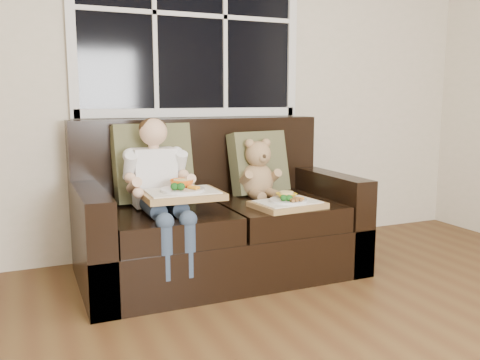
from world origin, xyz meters
name	(u,v)px	position (x,y,z in m)	size (l,w,h in m)	color
window_back	(190,15)	(-0.06, 2.48, 1.65)	(1.62, 0.04, 1.37)	black
loveseat	(216,223)	(-0.06, 2.02, 0.31)	(1.70, 0.92, 0.96)	black
pillow_left	(153,163)	(-0.42, 2.17, 0.69)	(0.49, 0.24, 0.50)	brown
pillow_right	(259,163)	(0.31, 2.17, 0.66)	(0.45, 0.27, 0.43)	brown
child	(158,179)	(-0.45, 1.90, 0.63)	(0.36, 0.59, 0.82)	white
teddy_bear	(258,173)	(0.25, 2.06, 0.61)	(0.23, 0.29, 0.40)	tan
tray_left	(182,192)	(-0.36, 1.74, 0.58)	(0.44, 0.33, 0.10)	#A67A4B
tray_right	(288,203)	(0.27, 1.67, 0.48)	(0.43, 0.34, 0.09)	#A67A4B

